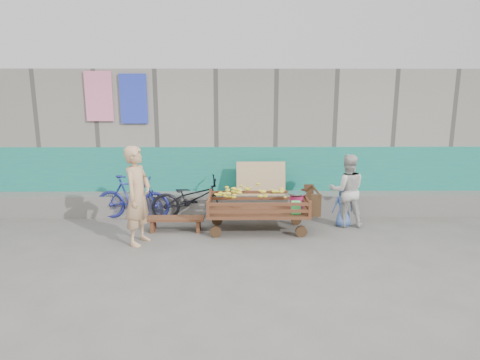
{
  "coord_description": "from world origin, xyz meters",
  "views": [
    {
      "loc": [
        -0.22,
        -6.32,
        2.68
      ],
      "look_at": [
        -0.14,
        1.2,
        1.0
      ],
      "focal_mm": 32.0,
      "sensor_mm": 36.0,
      "label": 1
    }
  ],
  "objects_px": {
    "banana_cart": "(256,201)",
    "bicycle_dark": "(193,198)",
    "woman": "(347,190)",
    "vendor_man": "(138,196)",
    "child": "(344,205)",
    "bench": "(176,221)",
    "bicycle_blue": "(133,197)"
  },
  "relations": [
    {
      "from": "bicycle_dark",
      "to": "banana_cart",
      "type": "bearing_deg",
      "value": -129.47
    },
    {
      "from": "vendor_man",
      "to": "woman",
      "type": "relative_size",
      "value": 1.21
    },
    {
      "from": "banana_cart",
      "to": "vendor_man",
      "type": "relative_size",
      "value": 1.2
    },
    {
      "from": "woman",
      "to": "bench",
      "type": "bearing_deg",
      "value": 8.32
    },
    {
      "from": "banana_cart",
      "to": "woman",
      "type": "distance_m",
      "value": 1.79
    },
    {
      "from": "vendor_man",
      "to": "child",
      "type": "xyz_separation_m",
      "value": [
        3.73,
        0.88,
        -0.43
      ]
    },
    {
      "from": "banana_cart",
      "to": "bicycle_dark",
      "type": "relative_size",
      "value": 1.23
    },
    {
      "from": "banana_cart",
      "to": "bicycle_dark",
      "type": "distance_m",
      "value": 1.46
    },
    {
      "from": "child",
      "to": "bicycle_blue",
      "type": "height_order",
      "value": "bicycle_blue"
    },
    {
      "from": "banana_cart",
      "to": "bicycle_dark",
      "type": "height_order",
      "value": "bicycle_dark"
    },
    {
      "from": "vendor_man",
      "to": "bicycle_dark",
      "type": "distance_m",
      "value": 1.63
    },
    {
      "from": "vendor_man",
      "to": "bicycle_dark",
      "type": "xyz_separation_m",
      "value": [
        0.79,
        1.37,
        -0.41
      ]
    },
    {
      "from": "banana_cart",
      "to": "bicycle_blue",
      "type": "distance_m",
      "value": 2.57
    },
    {
      "from": "vendor_man",
      "to": "bicycle_blue",
      "type": "relative_size",
      "value": 1.12
    },
    {
      "from": "vendor_man",
      "to": "woman",
      "type": "xyz_separation_m",
      "value": [
        3.79,
        0.91,
        -0.15
      ]
    },
    {
      "from": "banana_cart",
      "to": "child",
      "type": "bearing_deg",
      "value": 8.7
    },
    {
      "from": "bench",
      "to": "vendor_man",
      "type": "xyz_separation_m",
      "value": [
        -0.53,
        -0.62,
        0.65
      ]
    },
    {
      "from": "child",
      "to": "bicycle_dark",
      "type": "distance_m",
      "value": 2.98
    },
    {
      "from": "bench",
      "to": "woman",
      "type": "relative_size",
      "value": 0.75
    },
    {
      "from": "child",
      "to": "bicycle_blue",
      "type": "relative_size",
      "value": 0.55
    },
    {
      "from": "woman",
      "to": "vendor_man",
      "type": "bearing_deg",
      "value": 16.8
    },
    {
      "from": "bench",
      "to": "bicycle_blue",
      "type": "relative_size",
      "value": 0.7
    },
    {
      "from": "vendor_man",
      "to": "banana_cart",
      "type": "bearing_deg",
      "value": -56.83
    },
    {
      "from": "woman",
      "to": "bicycle_blue",
      "type": "distance_m",
      "value": 4.24
    },
    {
      "from": "child",
      "to": "bench",
      "type": "bearing_deg",
      "value": -3.75
    },
    {
      "from": "bicycle_dark",
      "to": "bicycle_blue",
      "type": "distance_m",
      "value": 1.21
    },
    {
      "from": "woman",
      "to": "banana_cart",
      "type": "bearing_deg",
      "value": 12.78
    },
    {
      "from": "bench",
      "to": "bicycle_blue",
      "type": "bearing_deg",
      "value": 142.13
    },
    {
      "from": "banana_cart",
      "to": "bicycle_blue",
      "type": "xyz_separation_m",
      "value": [
        -2.45,
        0.75,
        -0.13
      ]
    },
    {
      "from": "bicycle_dark",
      "to": "woman",
      "type": "bearing_deg",
      "value": -106.95
    },
    {
      "from": "banana_cart",
      "to": "woman",
      "type": "bearing_deg",
      "value": 9.48
    },
    {
      "from": "bench",
      "to": "vendor_man",
      "type": "height_order",
      "value": "vendor_man"
    }
  ]
}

